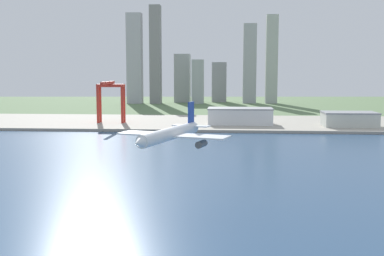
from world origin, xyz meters
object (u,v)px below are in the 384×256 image
port_crane_red (110,93)px  warehouse_main (240,116)px  warehouse_annex (349,119)px  airplane_landing (170,134)px

port_crane_red → warehouse_main: 125.66m
warehouse_annex → port_crane_red: bearing=177.1°
warehouse_main → warehouse_annex: size_ratio=1.27×
airplane_landing → warehouse_main: (29.82, 293.78, -20.53)m
airplane_landing → warehouse_annex: airplane_landing is taller
airplane_landing → port_crane_red: 309.59m
warehouse_main → warehouse_annex: (98.03, -10.18, -1.16)m
airplane_landing → warehouse_annex: (127.86, 283.60, -21.69)m
airplane_landing → warehouse_main: airplane_landing is taller
warehouse_main → port_crane_red: bearing=179.4°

